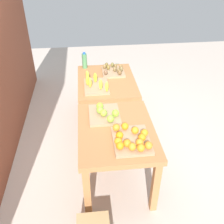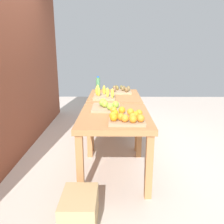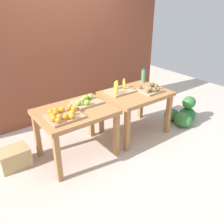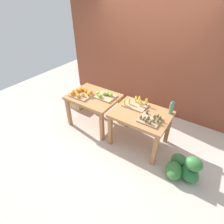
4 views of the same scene
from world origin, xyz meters
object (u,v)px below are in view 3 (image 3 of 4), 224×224
object	(u,v)px
kiwi_bin	(151,89)
water_bottle	(143,76)
banana_crate	(120,90)
display_table_right	(135,98)
display_table_left	(75,117)
apple_bin	(86,101)
watermelon_pile	(183,114)
orange_bin	(63,115)
cardboard_produce_box	(15,158)

from	to	relation	value
kiwi_bin	water_bottle	size ratio (longest dim) A/B	1.46
kiwi_bin	banana_crate	bearing A→B (deg)	146.37
display_table_right	banana_crate	size ratio (longest dim) A/B	2.36
display_table_left	banana_crate	bearing A→B (deg)	9.89
apple_bin	watermelon_pile	xyz separation A→B (m)	(1.84, -0.38, -0.61)
display_table_left	water_bottle	size ratio (longest dim) A/B	4.22
display_table_right	watermelon_pile	bearing A→B (deg)	-16.58
display_table_right	apple_bin	bearing A→B (deg)	173.64
display_table_left	kiwi_bin	distance (m)	1.35
display_table_right	kiwi_bin	distance (m)	0.29
display_table_left	apple_bin	world-z (taller)	apple_bin
orange_bin	kiwi_bin	distance (m)	1.57
display_table_right	water_bottle	world-z (taller)	water_bottle
kiwi_bin	water_bottle	world-z (taller)	water_bottle
banana_crate	water_bottle	world-z (taller)	water_bottle
orange_bin	banana_crate	world-z (taller)	banana_crate
display_table_right	banana_crate	xyz separation A→B (m)	(-0.20, 0.16, 0.15)
watermelon_pile	cardboard_produce_box	distance (m)	2.97
water_bottle	kiwi_bin	bearing A→B (deg)	-118.09
display_table_left	orange_bin	distance (m)	0.30
display_table_right	water_bottle	size ratio (longest dim) A/B	4.22
display_table_left	cardboard_produce_box	distance (m)	1.02
apple_bin	banana_crate	bearing A→B (deg)	5.19
water_bottle	cardboard_produce_box	distance (m)	2.50
water_bottle	orange_bin	bearing A→B (deg)	-167.20
display_table_left	water_bottle	world-z (taller)	water_bottle
display_table_left	watermelon_pile	distance (m)	2.15
orange_bin	water_bottle	size ratio (longest dim) A/B	1.79
apple_bin	watermelon_pile	size ratio (longest dim) A/B	0.65
apple_bin	water_bottle	world-z (taller)	water_bottle
water_bottle	cardboard_produce_box	xyz separation A→B (m)	(-2.39, 0.01, -0.72)
banana_crate	kiwi_bin	distance (m)	0.51
display_table_left	kiwi_bin	size ratio (longest dim) A/B	2.89
banana_crate	watermelon_pile	world-z (taller)	banana_crate
orange_bin	water_bottle	world-z (taller)	water_bottle
banana_crate	cardboard_produce_box	world-z (taller)	banana_crate
apple_bin	cardboard_produce_box	size ratio (longest dim) A/B	1.04
kiwi_bin	watermelon_pile	xyz separation A→B (m)	(0.74, -0.16, -0.61)
watermelon_pile	kiwi_bin	bearing A→B (deg)	167.53
display_table_right	kiwi_bin	bearing A→B (deg)	-29.11
orange_bin	banana_crate	size ratio (longest dim) A/B	1.00
orange_bin	kiwi_bin	world-z (taller)	orange_bin
kiwi_bin	display_table_right	bearing A→B (deg)	150.89
banana_crate	watermelon_pile	bearing A→B (deg)	-20.94
water_bottle	cardboard_produce_box	world-z (taller)	water_bottle
apple_bin	watermelon_pile	distance (m)	1.98
display_table_right	water_bottle	distance (m)	0.57
display_table_left	water_bottle	bearing A→B (deg)	10.55
watermelon_pile	cardboard_produce_box	bearing A→B (deg)	168.63
kiwi_bin	water_bottle	xyz separation A→B (m)	(0.22, 0.41, 0.08)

